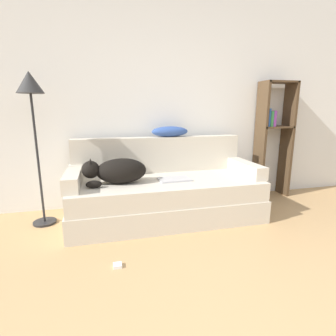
{
  "coord_description": "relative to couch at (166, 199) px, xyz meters",
  "views": [
    {
      "loc": [
        -0.63,
        -0.56,
        1.23
      ],
      "look_at": [
        0.03,
        2.11,
        0.61
      ],
      "focal_mm": 28.0,
      "sensor_mm": 36.0,
      "label": 1
    }
  ],
  "objects": [
    {
      "name": "throw_pillow",
      "position": [
        0.15,
        0.4,
        0.73
      ],
      "size": [
        0.46,
        0.18,
        0.13
      ],
      "color": "#335199",
      "rests_on": "couch_backrest"
    },
    {
      "name": "floor_lamp",
      "position": [
        -1.34,
        0.16,
        1.1
      ],
      "size": [
        0.26,
        0.26,
        1.59
      ],
      "color": "#232326",
      "rests_on": "ground_plane"
    },
    {
      "name": "dog",
      "position": [
        -0.54,
        -0.04,
        0.37
      ],
      "size": [
        0.67,
        0.3,
        0.27
      ],
      "color": "black",
      "rests_on": "couch"
    },
    {
      "name": "wall_back",
      "position": [
        -0.03,
        0.6,
        1.13
      ],
      "size": [
        7.37,
        0.06,
        2.7
      ],
      "color": "white",
      "rests_on": "ground_plane"
    },
    {
      "name": "couch_backrest",
      "position": [
        -0.0,
        0.38,
        0.45
      ],
      "size": [
        2.08,
        0.15,
        0.44
      ],
      "color": "beige",
      "rests_on": "couch"
    },
    {
      "name": "couch_arm_right",
      "position": [
        0.98,
        -0.01,
        0.31
      ],
      "size": [
        0.15,
        0.72,
        0.15
      ],
      "color": "beige",
      "rests_on": "couch"
    },
    {
      "name": "laptop",
      "position": [
        0.08,
        -0.06,
        0.24
      ],
      "size": [
        0.36,
        0.25,
        0.02
      ],
      "rotation": [
        0.0,
        0.0,
        0.05
      ],
      "color": "#B7B7BC",
      "rests_on": "couch"
    },
    {
      "name": "couch_arm_left",
      "position": [
        -0.98,
        -0.01,
        0.31
      ],
      "size": [
        0.15,
        0.72,
        0.15
      ],
      "color": "beige",
      "rests_on": "couch"
    },
    {
      "name": "bookshelf",
      "position": [
        1.64,
        0.42,
        0.67
      ],
      "size": [
        0.47,
        0.26,
        1.59
      ],
      "color": "#4C3823",
      "rests_on": "ground_plane"
    },
    {
      "name": "couch",
      "position": [
        0.0,
        0.0,
        0.0
      ],
      "size": [
        2.12,
        0.91,
        0.46
      ],
      "color": "beige",
      "rests_on": "ground_plane"
    },
    {
      "name": "power_adapter",
      "position": [
        -0.61,
        -0.87,
        -0.21
      ],
      "size": [
        0.07,
        0.07,
        0.02
      ],
      "color": "white",
      "rests_on": "ground_plane"
    }
  ]
}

